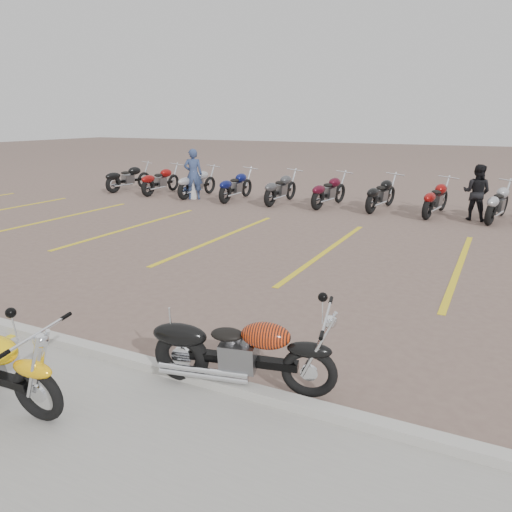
{
  "coord_description": "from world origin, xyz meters",
  "views": [
    {
      "loc": [
        3.32,
        -6.1,
        2.82
      ],
      "look_at": [
        0.0,
        0.53,
        0.75
      ],
      "focal_mm": 35.0,
      "sensor_mm": 36.0,
      "label": 1
    }
  ],
  "objects": [
    {
      "name": "bollard",
      "position": [
        -6.55,
        8.68,
        0.5
      ],
      "size": [
        0.16,
        0.16,
        1.0
      ],
      "primitive_type": "cube",
      "rotation": [
        0.0,
        0.0,
        0.06
      ],
      "color": "silver",
      "rests_on": "ground"
    },
    {
      "name": "ground",
      "position": [
        0.0,
        0.0,
        0.0
      ],
      "size": [
        100.0,
        100.0,
        0.0
      ],
      "primitive_type": "plane",
      "color": "#725C51",
      "rests_on": "ground"
    },
    {
      "name": "curb",
      "position": [
        0.0,
        -2.0,
        0.06
      ],
      "size": [
        60.0,
        0.18,
        0.12
      ],
      "primitive_type": "cube",
      "color": "#ADAAA3",
      "rests_on": "ground"
    },
    {
      "name": "parking_stripes",
      "position": [
        0.0,
        4.0,
        0.0
      ],
      "size": [
        38.0,
        5.5,
        0.01
      ],
      "primitive_type": null,
      "color": "gold",
      "rests_on": "ground"
    },
    {
      "name": "person_a",
      "position": [
        -6.54,
        8.67,
        0.88
      ],
      "size": [
        0.77,
        0.69,
        1.77
      ],
      "primitive_type": "imported",
      "rotation": [
        0.0,
        0.0,
        3.66
      ],
      "color": "navy",
      "rests_on": "ground"
    },
    {
      "name": "flame_cruiser",
      "position": [
        1.01,
        -1.89,
        0.41
      ],
      "size": [
        1.98,
        0.53,
        0.82
      ],
      "rotation": [
        0.12,
        0.0,
        0.2
      ],
      "color": "black",
      "rests_on": "ground"
    },
    {
      "name": "person_b",
      "position": [
        2.62,
        9.1,
        0.78
      ],
      "size": [
        0.87,
        0.75,
        1.57
      ],
      "primitive_type": "imported",
      "rotation": [
        0.0,
        0.0,
        2.91
      ],
      "color": "black",
      "rests_on": "ground"
    },
    {
      "name": "bg_bike_row",
      "position": [
        0.69,
        9.35,
        0.55
      ],
      "size": [
        22.27,
        2.05,
        1.1
      ],
      "color": "black",
      "rests_on": "ground"
    }
  ]
}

